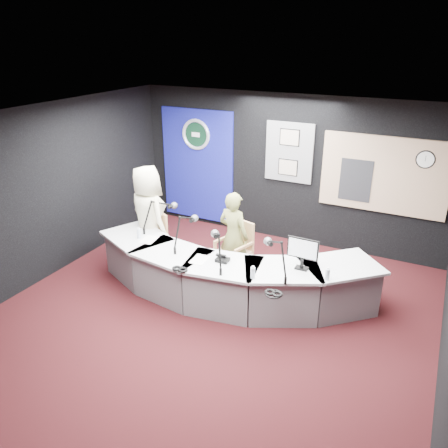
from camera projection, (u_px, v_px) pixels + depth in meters
The scene contains 32 objects.
ground at pixel (212, 315), 6.51m from camera, with size 6.00×6.00×0.00m, color black.
ceiling at pixel (209, 121), 5.41m from camera, with size 6.00×6.00×0.02m, color silver.
wall_back at pixel (286, 170), 8.42m from camera, with size 6.00×0.02×2.80m, color black.
wall_front at pixel (28, 365), 3.50m from camera, with size 6.00×0.02×2.80m, color black.
wall_left at pixel (46, 193), 7.20m from camera, with size 0.02×6.00×2.80m, color black.
broadcast_desk at pixel (225, 275), 6.84m from camera, with size 4.50×1.90×0.75m, color #BABDBF, non-canonical shape.
backdrop_panel at pixel (198, 166), 9.24m from camera, with size 1.60×0.05×2.30m, color navy.
agency_seal at pixel (196, 135), 8.95m from camera, with size 0.63×0.63×0.07m, color silver.
seal_center at pixel (196, 135), 8.96m from camera, with size 0.48×0.48×0.01m, color black.
pinboard at pixel (289, 152), 8.24m from camera, with size 0.90×0.04×1.10m, color slate.
framed_photo_upper at pixel (290, 138), 8.10m from camera, with size 0.34×0.02×0.27m, color gray.
framed_photo_lower at pixel (288, 168), 8.32m from camera, with size 0.34×0.02×0.27m, color gray.
booth_window_frame at pixel (384, 175), 7.62m from camera, with size 2.12×0.06×1.32m, color tan.
booth_glow at pixel (384, 175), 7.61m from camera, with size 2.00×0.02×1.20m, color beige.
equipment_rack at pixel (356, 180), 7.84m from camera, with size 0.55×0.02×0.75m, color black.
wall_clock at pixel (425, 160), 7.21m from camera, with size 0.28×0.28×0.01m, color white.
armchair_left at pixel (150, 241), 7.78m from camera, with size 0.50×0.50×0.90m, color tan, non-canonical shape.
armchair_right at pixel (233, 251), 7.36m from camera, with size 0.54×0.54×0.95m, color tan, non-canonical shape.
draped_jacket at pixel (150, 226), 7.95m from camera, with size 0.50×0.10×0.70m, color gray.
person_man at pixel (148, 217), 7.60m from camera, with size 0.88×0.57×1.79m, color beige.
person_woman at pixel (234, 236), 7.26m from camera, with size 0.54×0.36×1.49m, color olive.
computer_monitor at pixel (303, 248), 6.12m from camera, with size 0.39×0.02×0.27m, color black.
desk_phone at pixel (223, 260), 6.44m from camera, with size 0.18×0.15×0.05m, color black.
headphones_near at pixel (274, 293), 5.63m from camera, with size 0.24×0.24×0.04m, color black.
headphones_far at pixel (180, 269), 6.20m from camera, with size 0.21×0.21×0.03m, color black.
paper_stack at pixel (149, 240), 7.12m from camera, with size 0.22×0.31×0.00m, color white.
notepad at pixel (200, 259), 6.50m from camera, with size 0.21×0.30×0.00m, color white.
boom_mic_a at pixel (159, 212), 7.40m from camera, with size 0.35×0.70×0.60m, color black, non-canonical shape.
boom_mic_b at pixel (185, 228), 6.81m from camera, with size 0.16×0.74×0.60m, color black, non-canonical shape.
boom_mic_c at pixel (218, 245), 6.25m from camera, with size 0.47×0.63×0.60m, color black, non-canonical shape.
boom_mic_d at pixel (277, 253), 6.02m from camera, with size 0.55×0.56×0.60m, color black, non-canonical shape.
water_bottles at pixel (219, 256), 6.40m from camera, with size 3.09×0.47×0.18m, color silver, non-canonical shape.
Camera 1 is at (2.61, -4.80, 3.79)m, focal length 36.00 mm.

